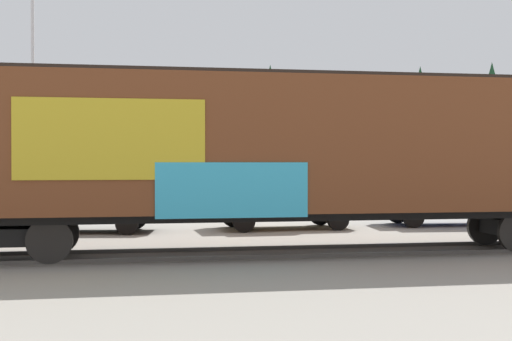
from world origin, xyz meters
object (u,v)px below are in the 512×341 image
Objects in this scene: parked_car_tan at (283,202)px; flagpole at (30,67)px; parked_car_black at (73,204)px; parked_car_blue at (450,198)px; freight_car at (290,149)px.

flagpole is at bearing 154.16° from parked_car_tan.
parked_car_blue is at bearing -0.92° from parked_car_black.
parked_car_blue is at bearing -15.59° from flagpole.
freight_car is 3.34× the size of parked_car_black.
flagpole is 5.87m from parked_car_black.
parked_car_black is at bearing 179.08° from parked_car_blue.
freight_car reaches higher than parked_car_blue.
parked_car_black is 6.21m from parked_car_tan.
parked_car_blue reaches higher than parked_car_black.
parked_car_black is 1.17× the size of parked_car_tan.
parked_car_tan is at bearing -179.50° from parked_car_blue.
flagpole is 14.54m from parked_car_blue.
flagpole is 1.82× the size of parked_car_blue.
parked_car_blue is at bearing 0.50° from parked_car_tan.
parked_car_blue reaches higher than parked_car_tan.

